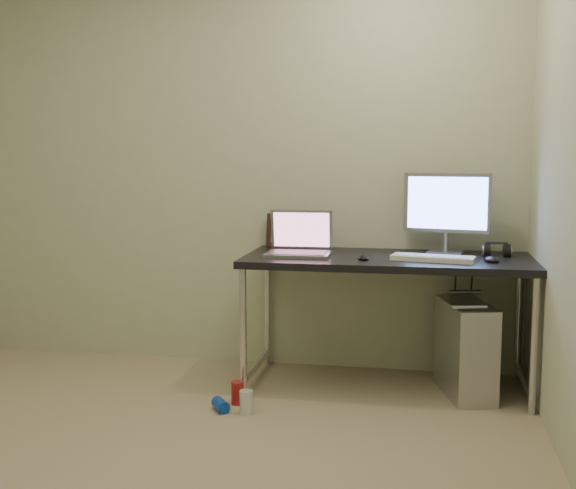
# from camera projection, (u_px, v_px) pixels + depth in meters

# --- Properties ---
(floor) EXTENTS (3.50, 3.50, 0.00)m
(floor) POSITION_uv_depth(u_px,v_px,m) (131.00, 481.00, 2.93)
(floor) COLOR tan
(floor) RESTS_ON ground
(wall_back) EXTENTS (3.50, 0.02, 2.50)m
(wall_back) POSITION_uv_depth(u_px,v_px,m) (237.00, 165.00, 4.48)
(wall_back) COLOR beige
(wall_back) RESTS_ON ground
(desk) EXTENTS (1.59, 0.70, 0.75)m
(desk) POSITION_uv_depth(u_px,v_px,m) (387.00, 270.00, 4.03)
(desk) COLOR black
(desk) RESTS_ON ground
(tower_computer) EXTENTS (0.33, 0.53, 0.55)m
(tower_computer) POSITION_uv_depth(u_px,v_px,m) (465.00, 349.00, 3.96)
(tower_computer) COLOR #B6B7BB
(tower_computer) RESTS_ON ground
(cable_a) EXTENTS (0.01, 0.16, 0.69)m
(cable_a) POSITION_uv_depth(u_px,v_px,m) (454.00, 309.00, 4.29)
(cable_a) COLOR black
(cable_a) RESTS_ON ground
(cable_b) EXTENTS (0.02, 0.11, 0.71)m
(cable_b) POSITION_uv_depth(u_px,v_px,m) (470.00, 314.00, 4.26)
(cable_b) COLOR black
(cable_b) RESTS_ON ground
(can_red) EXTENTS (0.08, 0.08, 0.12)m
(can_red) POSITION_uv_depth(u_px,v_px,m) (237.00, 393.00, 3.82)
(can_red) COLOR #B02021
(can_red) RESTS_ON ground
(can_white) EXTENTS (0.08, 0.08, 0.12)m
(can_white) POSITION_uv_depth(u_px,v_px,m) (246.00, 402.00, 3.67)
(can_white) COLOR silver
(can_white) RESTS_ON ground
(can_blue) EXTENTS (0.12, 0.13, 0.06)m
(can_blue) POSITION_uv_depth(u_px,v_px,m) (221.00, 405.00, 3.72)
(can_blue) COLOR #0E40C0
(can_blue) RESTS_ON ground
(laptop) EXTENTS (0.37, 0.30, 0.25)m
(laptop) POSITION_uv_depth(u_px,v_px,m) (299.00, 244.00, 4.10)
(laptop) COLOR #9F9EA5
(laptop) RESTS_ON desk
(monitor) EXTENTS (0.49, 0.18, 0.46)m
(monitor) POSITION_uv_depth(u_px,v_px,m) (447.00, 207.00, 4.12)
(monitor) COLOR #9F9EA5
(monitor) RESTS_ON desk
(keyboard) EXTENTS (0.46, 0.22, 0.03)m
(keyboard) POSITION_uv_depth(u_px,v_px,m) (433.00, 258.00, 3.87)
(keyboard) COLOR white
(keyboard) RESTS_ON desk
(mouse_right) EXTENTS (0.10, 0.13, 0.04)m
(mouse_right) POSITION_uv_depth(u_px,v_px,m) (492.00, 258.00, 3.82)
(mouse_right) COLOR black
(mouse_right) RESTS_ON desk
(mouse_left) EXTENTS (0.08, 0.11, 0.03)m
(mouse_left) POSITION_uv_depth(u_px,v_px,m) (363.00, 257.00, 3.91)
(mouse_left) COLOR black
(mouse_left) RESTS_ON desk
(headphones) EXTENTS (0.15, 0.09, 0.10)m
(headphones) POSITION_uv_depth(u_px,v_px,m) (497.00, 251.00, 4.04)
(headphones) COLOR black
(headphones) RESTS_ON desk
(picture_frame) EXTENTS (0.26, 0.08, 0.21)m
(picture_frame) POSITION_uv_depth(u_px,v_px,m) (287.00, 231.00, 4.41)
(picture_frame) COLOR black
(picture_frame) RESTS_ON desk
(webcam) EXTENTS (0.04, 0.03, 0.11)m
(webcam) POSITION_uv_depth(u_px,v_px,m) (320.00, 234.00, 4.38)
(webcam) COLOR silver
(webcam) RESTS_ON desk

